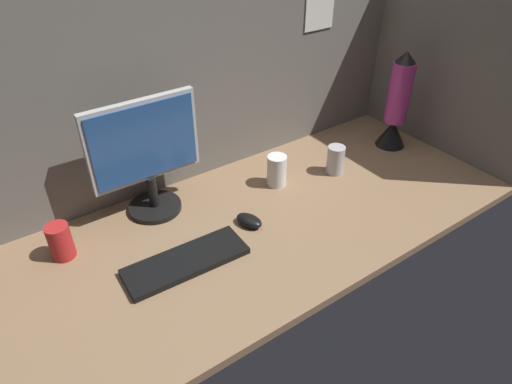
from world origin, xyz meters
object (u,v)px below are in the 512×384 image
(monitor, at_px, (146,154))
(mug_steel, at_px, (335,160))
(mug_red_plastic, at_px, (60,241))
(mouse, at_px, (249,221))
(lava_lamp, at_px, (397,108))
(keyboard, at_px, (186,261))
(mug_ceramic_white, at_px, (277,171))

(monitor, distance_m, mug_steel, 0.71)
(monitor, bearing_deg, mug_red_plastic, -168.84)
(mug_steel, bearing_deg, mouse, -170.42)
(monitor, relative_size, lava_lamp, 1.00)
(monitor, height_order, mug_red_plastic, monitor)
(keyboard, distance_m, mouse, 0.26)
(mug_ceramic_white, height_order, mug_red_plastic, mug_ceramic_white)
(keyboard, height_order, mug_red_plastic, mug_red_plastic)
(mouse, height_order, mug_ceramic_white, mug_ceramic_white)
(monitor, height_order, mouse, monitor)
(mug_steel, distance_m, mug_red_plastic, 1.00)
(mouse, xyz_separation_m, mug_steel, (0.45, 0.08, 0.04))
(monitor, xyz_separation_m, mouse, (0.22, -0.26, -0.20))
(keyboard, relative_size, mug_steel, 3.32)
(mouse, bearing_deg, monitor, 111.56)
(monitor, bearing_deg, mouse, -50.13)
(mouse, xyz_separation_m, mug_red_plastic, (-0.54, 0.20, 0.04))
(monitor, height_order, mug_ceramic_white, monitor)
(mouse, bearing_deg, mug_ceramic_white, 14.28)
(lava_lamp, bearing_deg, mug_ceramic_white, 176.25)
(mug_ceramic_white, height_order, lava_lamp, lava_lamp)
(mug_red_plastic, bearing_deg, mouse, -20.01)
(keyboard, relative_size, mouse, 3.85)
(monitor, distance_m, keyboard, 0.37)
(mug_steel, xyz_separation_m, mug_red_plastic, (-1.00, 0.12, 0.00))
(mug_ceramic_white, relative_size, lava_lamp, 0.30)
(mug_steel, relative_size, mug_ceramic_white, 0.93)
(monitor, xyz_separation_m, lava_lamp, (1.02, -0.16, -0.05))
(monitor, distance_m, mug_ceramic_white, 0.48)
(mug_steel, height_order, mug_ceramic_white, mug_ceramic_white)
(mug_steel, distance_m, mug_ceramic_white, 0.24)
(keyboard, height_order, mouse, mouse)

